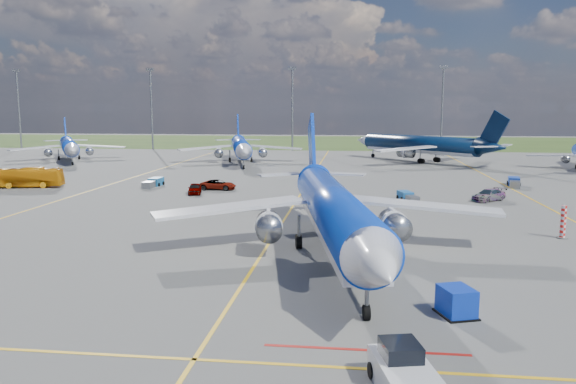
# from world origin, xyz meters

# --- Properties ---
(ground) EXTENTS (400.00, 400.00, 0.00)m
(ground) POSITION_xyz_m (0.00, 0.00, 0.00)
(ground) COLOR #50504D
(ground) RESTS_ON ground
(grass_strip) EXTENTS (400.00, 80.00, 0.01)m
(grass_strip) POSITION_xyz_m (0.00, 150.00, 0.00)
(grass_strip) COLOR #2D4719
(grass_strip) RESTS_ON ground
(taxiway_lines) EXTENTS (60.25, 160.00, 0.02)m
(taxiway_lines) POSITION_xyz_m (0.17, 27.70, 0.01)
(taxiway_lines) COLOR yellow
(taxiway_lines) RESTS_ON ground
(floodlight_masts) EXTENTS (202.20, 0.50, 22.70)m
(floodlight_masts) POSITION_xyz_m (10.00, 110.00, 12.56)
(floodlight_masts) COLOR slate
(floodlight_masts) RESTS_ON ground
(warning_post) EXTENTS (0.50, 0.50, 3.00)m
(warning_post) POSITION_xyz_m (26.00, 8.00, 1.50)
(warning_post) COLOR red
(warning_post) RESTS_ON ground
(bg_jet_nw) EXTENTS (40.51, 43.43, 9.11)m
(bg_jet_nw) POSITION_xyz_m (-56.03, 74.03, 0.00)
(bg_jet_nw) COLOR #0D38BA
(bg_jet_nw) RESTS_ON ground
(bg_jet_nnw) EXTENTS (36.97, 43.51, 9.87)m
(bg_jet_nnw) POSITION_xyz_m (-16.89, 73.22, 0.00)
(bg_jet_nnw) COLOR #0D38BA
(bg_jet_nnw) RESTS_ON ground
(bg_jet_n) EXTENTS (51.75, 52.01, 10.91)m
(bg_jet_n) POSITION_xyz_m (21.12, 80.33, 0.00)
(bg_jet_n) COLOR #071B3B
(bg_jet_n) RESTS_ON ground
(main_airliner) EXTENTS (38.00, 45.93, 10.76)m
(main_airliner) POSITION_xyz_m (5.70, -0.56, 0.00)
(main_airliner) COLOR #0D38BA
(main_airliner) RESTS_ON ground
(pushback_tug) EXTENTS (2.96, 5.80, 1.93)m
(pushback_tug) POSITION_xyz_m (9.45, -21.78, 0.78)
(pushback_tug) COLOR silver
(pushback_tug) RESTS_ON ground
(uld_container) EXTENTS (2.21, 2.47, 1.63)m
(uld_container) POSITION_xyz_m (13.15, -12.72, 0.82)
(uld_container) COLOR #0C2DAB
(uld_container) RESTS_ON ground
(apron_bus) EXTENTS (10.89, 4.58, 2.95)m
(apron_bus) POSITION_xyz_m (-40.98, 32.86, 1.48)
(apron_bus) COLOR orange
(apron_bus) RESTS_ON ground
(service_car_a) EXTENTS (2.69, 4.58, 1.46)m
(service_car_a) POSITION_xyz_m (-14.37, 29.65, 0.73)
(service_car_a) COLOR #999999
(service_car_a) RESTS_ON ground
(service_car_b) EXTENTS (5.26, 2.63, 1.43)m
(service_car_b) POSITION_xyz_m (-12.20, 34.01, 0.71)
(service_car_b) COLOR #999999
(service_car_b) RESTS_ON ground
(service_car_c) EXTENTS (5.26, 5.04, 1.50)m
(service_car_c) POSITION_xyz_m (24.17, 28.48, 0.75)
(service_car_c) COLOR #999999
(service_car_c) RESTS_ON ground
(baggage_tug_w) EXTENTS (2.56, 5.03, 1.09)m
(baggage_tug_w) POSITION_xyz_m (14.00, 27.22, 0.51)
(baggage_tug_w) COLOR #1B5DA3
(baggage_tug_w) RESTS_ON ground
(baggage_tug_c) EXTENTS (1.64, 5.40, 1.20)m
(baggage_tug_c) POSITION_xyz_m (-22.61, 36.07, 0.56)
(baggage_tug_c) COLOR #185A92
(baggage_tug_c) RESTS_ON ground
(baggage_tug_e) EXTENTS (2.58, 5.73, 1.24)m
(baggage_tug_e) POSITION_xyz_m (31.10, 42.83, 0.58)
(baggage_tug_e) COLOR #1B3DA3
(baggage_tug_e) RESTS_ON ground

